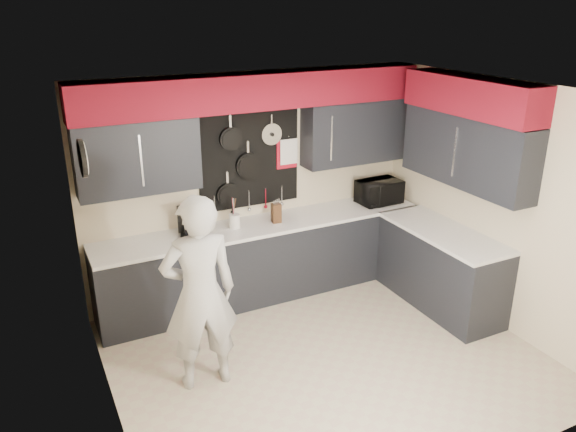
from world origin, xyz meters
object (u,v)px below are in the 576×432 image
utensil_crock (235,221)px  coffee_maker (187,221)px  microwave (379,192)px  knife_block (276,213)px  person (200,294)px

utensil_crock → coffee_maker: 0.54m
utensil_crock → coffee_maker: size_ratio=0.48×
microwave → coffee_maker: 2.46m
utensil_crock → microwave: bearing=-1.1°
microwave → coffee_maker: (-2.46, 0.06, 0.02)m
microwave → knife_block: (-1.44, -0.02, -0.04)m
microwave → person: 3.03m
knife_block → microwave: bearing=6.9°
person → utensil_crock: bearing=-118.1°
utensil_crock → coffee_maker: (-0.53, 0.02, 0.09)m
coffee_maker → microwave: bearing=15.7°
microwave → utensil_crock: size_ratio=3.34×
knife_block → coffee_maker: 1.03m
knife_block → person: (-1.32, -1.23, -0.12)m
knife_block → person: bearing=-131.0°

